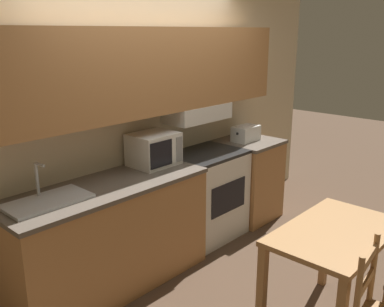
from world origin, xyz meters
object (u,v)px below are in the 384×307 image
microwave (154,149)px  dining_table (335,246)px  sink_basin (47,200)px  stove_range (206,195)px  toaster (246,133)px

microwave → dining_table: 1.76m
microwave → sink_basin: (-1.13, -0.11, -0.13)m
stove_range → dining_table: stove_range is taller
stove_range → microwave: size_ratio=2.22×
sink_basin → dining_table: bearing=-51.3°
sink_basin → dining_table: (1.28, -1.60, -0.29)m
toaster → sink_basin: (-2.43, -0.01, -0.07)m
microwave → toaster: bearing=-4.3°
dining_table → toaster: bearing=54.5°
sink_basin → stove_range: bearing=0.6°
toaster → sink_basin: size_ratio=0.53×
stove_range → toaster: 0.85m
microwave → stove_range: bearing=-7.7°
stove_range → sink_basin: size_ratio=1.54×
stove_range → sink_basin: 1.84m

